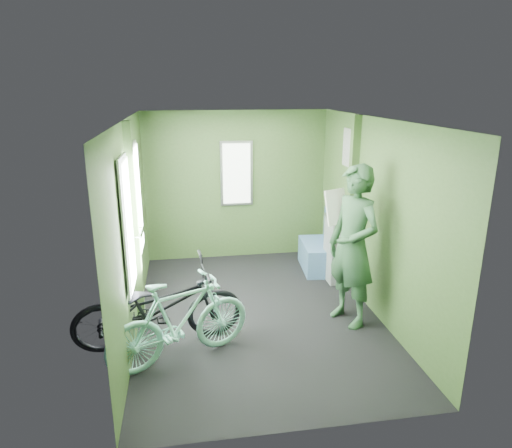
{
  "coord_description": "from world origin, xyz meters",
  "views": [
    {
      "loc": [
        -0.81,
        -4.91,
        2.64
      ],
      "look_at": [
        0.0,
        0.1,
        1.1
      ],
      "focal_mm": 32.0,
      "sensor_mm": 36.0,
      "label": 1
    }
  ],
  "objects": [
    {
      "name": "waste_box",
      "position": [
        1.26,
        0.8,
        0.47
      ],
      "size": [
        0.28,
        0.39,
        0.94
      ],
      "primitive_type": "cube",
      "color": "gray",
      "rests_on": "ground"
    },
    {
      "name": "bicycle_mint",
      "position": [
        -0.9,
        -0.87,
        0.0
      ],
      "size": [
        1.56,
        1.03,
        0.92
      ],
      "primitive_type": "imported",
      "rotation": [
        0.0,
        -0.06,
        1.97
      ],
      "color": "#8CDFCF",
      "rests_on": "ground"
    },
    {
      "name": "passenger",
      "position": [
        1.02,
        -0.35,
        0.92
      ],
      "size": [
        0.68,
        0.79,
        1.85
      ],
      "rotation": [
        0.0,
        0.0,
        -1.15
      ],
      "color": "#2A4E30",
      "rests_on": "ground"
    },
    {
      "name": "bicycle_black",
      "position": [
        -1.12,
        -0.56,
        0.0
      ],
      "size": [
        1.85,
        1.01,
        1.02
      ],
      "primitive_type": "imported",
      "rotation": [
        0.0,
        -0.18,
        1.71
      ],
      "color": "black",
      "rests_on": "ground"
    },
    {
      "name": "room",
      "position": [
        -0.04,
        0.04,
        1.44
      ],
      "size": [
        4.0,
        4.02,
        2.31
      ],
      "color": "black",
      "rests_on": "ground"
    },
    {
      "name": "bench_seat",
      "position": [
        1.14,
        1.24,
        0.25
      ],
      "size": [
        0.52,
        0.85,
        0.86
      ],
      "rotation": [
        0.0,
        0.0,
        -0.08
      ],
      "color": "#314A68",
      "rests_on": "ground"
    }
  ]
}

